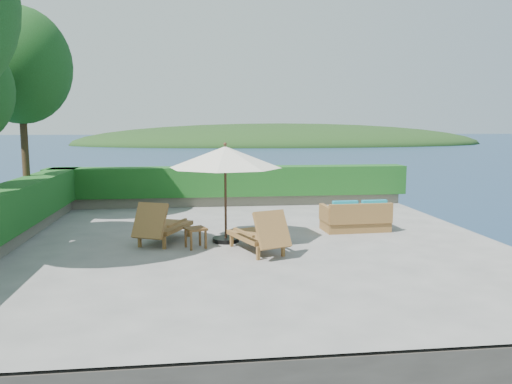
{
  "coord_description": "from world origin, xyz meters",
  "views": [
    {
      "loc": [
        -1.22,
        -11.62,
        2.78
      ],
      "look_at": [
        0.3,
        0.8,
        1.1
      ],
      "focal_mm": 35.0,
      "sensor_mm": 36.0,
      "label": 1
    }
  ],
  "objects": [
    {
      "name": "wicker_loveseat",
      "position": [
        2.98,
        0.93,
        0.33
      ],
      "size": [
        1.78,
        0.97,
        0.85
      ],
      "rotation": [
        0.0,
        0.0,
        0.05
      ],
      "color": "brown",
      "rests_on": "ground"
    },
    {
      "name": "offshore_island",
      "position": [
        25.0,
        140.0,
        -3.0
      ],
      "size": [
        126.0,
        57.6,
        12.6
      ],
      "primitive_type": "ellipsoid",
      "color": "black",
      "rests_on": "ocean"
    },
    {
      "name": "planter_wall_far",
      "position": [
        0.0,
        5.6,
        0.18
      ],
      "size": [
        12.0,
        0.6,
        0.36
      ],
      "primitive_type": "cube",
      "color": "gray",
      "rests_on": "ground"
    },
    {
      "name": "lounge_right",
      "position": [
        0.16,
        -1.06,
        0.42
      ],
      "size": [
        1.29,
        1.88,
        1.0
      ],
      "rotation": [
        0.0,
        0.0,
        0.36
      ],
      "color": "brown",
      "rests_on": "ground"
    },
    {
      "name": "ocean",
      "position": [
        0.0,
        0.0,
        -3.0
      ],
      "size": [
        600.0,
        600.0,
        0.0
      ],
      "primitive_type": "plane",
      "color": "#14233F",
      "rests_on": "ground"
    },
    {
      "name": "planter_wall_left",
      "position": [
        -5.6,
        0.0,
        0.18
      ],
      "size": [
        0.6,
        12.0,
        0.36
      ],
      "primitive_type": "cube",
      "color": "gray",
      "rests_on": "ground"
    },
    {
      "name": "foundation",
      "position": [
        0.0,
        0.0,
        -1.55
      ],
      "size": [
        12.0,
        12.0,
        3.0
      ],
      "primitive_type": "cube",
      "color": "#4D463D",
      "rests_on": "ocean"
    },
    {
      "name": "ground",
      "position": [
        0.0,
        0.0,
        0.0
      ],
      "size": [
        12.0,
        12.0,
        0.0
      ],
      "primitive_type": "plane",
      "color": "gray",
      "rests_on": "ground"
    },
    {
      "name": "side_table",
      "position": [
        -1.24,
        -0.45,
        0.39
      ],
      "size": [
        0.58,
        0.58,
        0.47
      ],
      "rotation": [
        0.0,
        0.0,
        0.37
      ],
      "color": "brown",
      "rests_on": "ground"
    },
    {
      "name": "lounge_left",
      "position": [
        -2.03,
        0.14,
        0.43
      ],
      "size": [
        1.39,
        1.94,
        1.04
      ],
      "rotation": [
        0.0,
        0.0,
        -0.41
      ],
      "color": "brown",
      "rests_on": "ground"
    },
    {
      "name": "tree_far",
      "position": [
        -6.0,
        3.2,
        4.4
      ],
      "size": [
        2.8,
        2.8,
        6.03
      ],
      "color": "#3D2B17",
      "rests_on": "ground"
    },
    {
      "name": "hedge_far",
      "position": [
        0.0,
        5.6,
        0.85
      ],
      "size": [
        12.4,
        0.9,
        1.0
      ],
      "primitive_type": "cube",
      "color": "#134514",
      "rests_on": "planter_wall_far"
    },
    {
      "name": "patio_umbrella",
      "position": [
        -0.52,
        0.09,
        2.01
      ],
      "size": [
        3.12,
        3.12,
        2.38
      ],
      "rotation": [
        0.0,
        0.0,
        -0.19
      ],
      "color": "black",
      "rests_on": "ground"
    }
  ]
}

